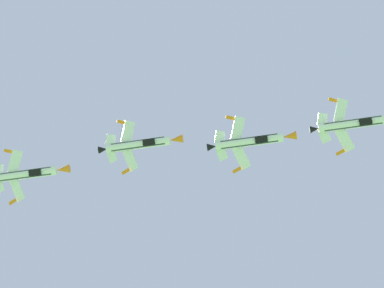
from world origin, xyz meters
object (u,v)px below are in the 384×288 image
at_px(fighter_jet_right_wing, 251,141).
at_px(fighter_jet_left_wing, 354,124).
at_px(fighter_jet_right_outer, 27,174).
at_px(fighter_jet_left_outer, 140,144).

bearing_deg(fighter_jet_right_wing, fighter_jet_left_wing, 91.87).
height_order(fighter_jet_right_wing, fighter_jet_right_outer, fighter_jet_right_wing).
height_order(fighter_jet_right_wing, fighter_jet_left_outer, fighter_jet_left_outer).
height_order(fighter_jet_left_wing, fighter_jet_right_outer, fighter_jet_left_wing).
xyz_separation_m(fighter_jet_right_wing, fighter_jet_right_outer, (-37.08, 18.33, -0.48)).
xyz_separation_m(fighter_jet_left_wing, fighter_jet_right_outer, (-53.85, 25.87, -2.24)).
relative_size(fighter_jet_right_wing, fighter_jet_right_outer, 1.00).
distance_m(fighter_jet_left_wing, fighter_jet_right_wing, 18.48).
relative_size(fighter_jet_left_outer, fighter_jet_right_outer, 1.00).
bearing_deg(fighter_jet_left_wing, fighter_jet_left_outer, -89.70).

